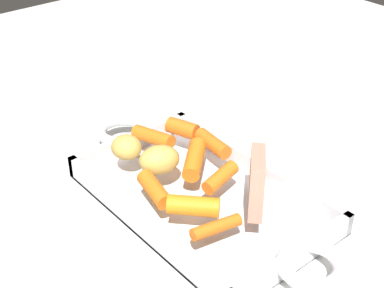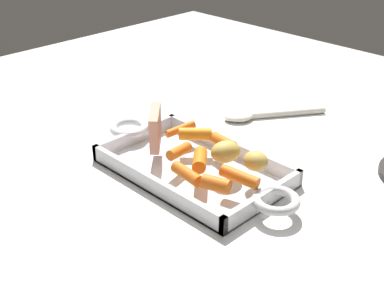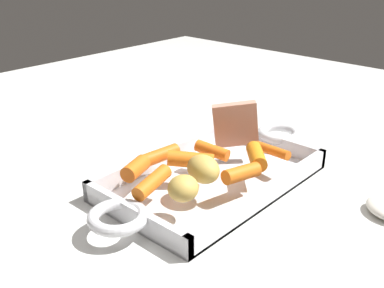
# 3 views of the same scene
# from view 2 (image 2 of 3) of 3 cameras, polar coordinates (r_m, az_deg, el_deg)

# --- Properties ---
(ground_plane) EXTENTS (1.68, 1.68, 0.00)m
(ground_plane) POSITION_cam_2_polar(r_m,az_deg,el_deg) (0.92, 0.13, -3.12)
(ground_plane) COLOR silver
(roasting_dish) EXTENTS (0.43, 0.20, 0.03)m
(roasting_dish) POSITION_cam_2_polar(r_m,az_deg,el_deg) (0.91, 0.14, -2.50)
(roasting_dish) COLOR silver
(roasting_dish) RESTS_ON ground_plane
(roast_slice_thick) EXTENTS (0.06, 0.07, 0.07)m
(roast_slice_thick) POSITION_cam_2_polar(r_m,az_deg,el_deg) (0.93, -3.99, 1.74)
(roast_slice_thick) COLOR tan
(roast_slice_thick) RESTS_ON roasting_dish
(baby_carrot_southeast) EXTENTS (0.06, 0.06, 0.02)m
(baby_carrot_southeast) POSITION_cam_2_polar(r_m,az_deg,el_deg) (0.95, 0.37, 1.09)
(baby_carrot_southeast) COLOR orange
(baby_carrot_southeast) RESTS_ON roasting_dish
(baby_carrot_northwest) EXTENTS (0.06, 0.03, 0.02)m
(baby_carrot_northwest) POSITION_cam_2_polar(r_m,az_deg,el_deg) (0.83, -0.55, -3.24)
(baby_carrot_northwest) COLOR orange
(baby_carrot_northwest) RESTS_ON roasting_dish
(baby_carrot_center_left) EXTENTS (0.06, 0.03, 0.02)m
(baby_carrot_center_left) POSITION_cam_2_polar(r_m,az_deg,el_deg) (0.93, 3.40, 0.23)
(baby_carrot_center_left) COLOR orange
(baby_carrot_center_left) RESTS_ON roasting_dish
(baby_carrot_short) EXTENTS (0.05, 0.04, 0.02)m
(baby_carrot_short) POSITION_cam_2_polar(r_m,az_deg,el_deg) (0.80, 2.59, -4.34)
(baby_carrot_short) COLOR orange
(baby_carrot_short) RESTS_ON roasting_dish
(baby_carrot_long) EXTENTS (0.03, 0.06, 0.02)m
(baby_carrot_long) POSITION_cam_2_polar(r_m,az_deg,el_deg) (0.90, -1.39, -0.77)
(baby_carrot_long) COLOR orange
(baby_carrot_long) RESTS_ON roasting_dish
(baby_carrot_northeast) EXTENTS (0.07, 0.03, 0.03)m
(baby_carrot_northeast) POSITION_cam_2_polar(r_m,az_deg,el_deg) (0.83, 5.15, -3.55)
(baby_carrot_northeast) COLOR orange
(baby_carrot_northeast) RESTS_ON roasting_dish
(baby_carrot_center_right) EXTENTS (0.02, 0.06, 0.02)m
(baby_carrot_center_right) POSITION_cam_2_polar(r_m,az_deg,el_deg) (0.98, -1.26, 1.64)
(baby_carrot_center_right) COLOR orange
(baby_carrot_center_right) RESTS_ON roasting_dish
(baby_carrot_southwest) EXTENTS (0.06, 0.07, 0.03)m
(baby_carrot_southwest) POSITION_cam_2_polar(r_m,az_deg,el_deg) (0.87, 0.86, -1.71)
(baby_carrot_southwest) COLOR orange
(baby_carrot_southwest) RESTS_ON roasting_dish
(potato_golden_small) EXTENTS (0.06, 0.06, 0.04)m
(potato_golden_small) POSITION_cam_2_polar(r_m,az_deg,el_deg) (0.88, 3.65, -0.84)
(potato_golden_small) COLOR gold
(potato_golden_small) RESTS_ON roasting_dish
(potato_whole) EXTENTS (0.05, 0.05, 0.03)m
(potato_whole) POSITION_cam_2_polar(r_m,az_deg,el_deg) (0.86, 6.88, -1.84)
(potato_whole) COLOR gold
(potato_whole) RESTS_ON roasting_dish
(serving_spoon) EXTENTS (0.15, 0.20, 0.02)m
(serving_spoon) POSITION_cam_2_polar(r_m,az_deg,el_deg) (1.13, 7.16, 3.15)
(serving_spoon) COLOR white
(serving_spoon) RESTS_ON ground_plane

